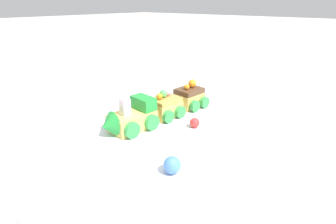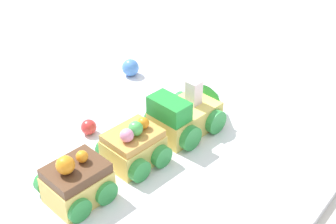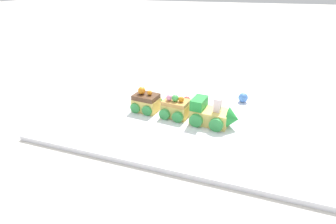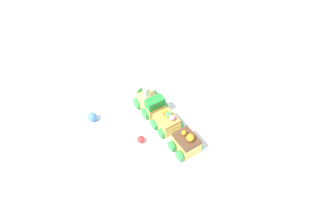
{
  "view_description": "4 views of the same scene",
  "coord_description": "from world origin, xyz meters",
  "px_view_note": "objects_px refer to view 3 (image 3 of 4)",
  "views": [
    {
      "loc": [
        0.42,
        0.38,
        0.27
      ],
      "look_at": [
        -0.02,
        0.01,
        0.03
      ],
      "focal_mm": 28.0,
      "sensor_mm": 36.0,
      "label": 1
    },
    {
      "loc": [
        -0.37,
        -0.34,
        0.41
      ],
      "look_at": [
        0.02,
        -0.03,
        0.08
      ],
      "focal_mm": 50.0,
      "sensor_mm": 36.0,
      "label": 2
    },
    {
      "loc": [
        0.17,
        -0.63,
        0.35
      ],
      "look_at": [
        -0.04,
        -0.03,
        0.03
      ],
      "focal_mm": 28.0,
      "sensor_mm": 36.0,
      "label": 3
    },
    {
      "loc": [
        -0.42,
        0.31,
        0.63
      ],
      "look_at": [
        0.01,
        -0.04,
        0.03
      ],
      "focal_mm": 28.0,
      "sensor_mm": 36.0,
      "label": 4
    }
  ],
  "objects_px": {
    "gumball_blue": "(243,98)",
    "cake_car_caramel": "(176,108)",
    "gumball_red": "(187,100)",
    "cake_train_locomotive": "(213,115)",
    "cake_car_chocolate": "(147,102)"
  },
  "relations": [
    {
      "from": "cake_car_caramel",
      "to": "gumball_red",
      "type": "bearing_deg",
      "value": 92.3
    },
    {
      "from": "cake_train_locomotive",
      "to": "gumball_blue",
      "type": "bearing_deg",
      "value": 75.91
    },
    {
      "from": "cake_car_caramel",
      "to": "cake_car_chocolate",
      "type": "bearing_deg",
      "value": 179.91
    },
    {
      "from": "cake_car_caramel",
      "to": "gumball_red",
      "type": "xyz_separation_m",
      "value": [
        0.01,
        0.09,
        -0.01
      ]
    },
    {
      "from": "gumball_blue",
      "to": "cake_train_locomotive",
      "type": "bearing_deg",
      "value": -110.22
    },
    {
      "from": "cake_car_chocolate",
      "to": "gumball_red",
      "type": "relative_size",
      "value": 3.68
    },
    {
      "from": "cake_train_locomotive",
      "to": "gumball_blue",
      "type": "xyz_separation_m",
      "value": [
        0.06,
        0.17,
        -0.01
      ]
    },
    {
      "from": "cake_car_chocolate",
      "to": "gumball_blue",
      "type": "height_order",
      "value": "cake_car_chocolate"
    },
    {
      "from": "gumball_blue",
      "to": "cake_car_caramel",
      "type": "bearing_deg",
      "value": -136.68
    },
    {
      "from": "cake_car_caramel",
      "to": "gumball_blue",
      "type": "height_order",
      "value": "cake_car_caramel"
    },
    {
      "from": "gumball_red",
      "to": "cake_train_locomotive",
      "type": "bearing_deg",
      "value": -45.72
    },
    {
      "from": "cake_car_caramel",
      "to": "cake_car_chocolate",
      "type": "relative_size",
      "value": 1.0
    },
    {
      "from": "cake_car_chocolate",
      "to": "gumball_red",
      "type": "xyz_separation_m",
      "value": [
        0.1,
        0.08,
        -0.01
      ]
    },
    {
      "from": "cake_train_locomotive",
      "to": "gumball_blue",
      "type": "height_order",
      "value": "cake_train_locomotive"
    },
    {
      "from": "cake_car_caramel",
      "to": "cake_car_chocolate",
      "type": "xyz_separation_m",
      "value": [
        -0.09,
        0.01,
        0.0
      ]
    }
  ]
}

